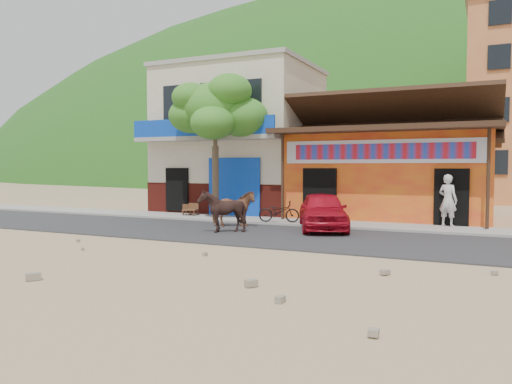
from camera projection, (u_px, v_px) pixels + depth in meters
ground at (256, 249)px, 13.84m from camera, size 120.00×120.00×0.00m
road at (289, 236)px, 16.10m from camera, size 60.00×5.00×0.04m
sidewalk at (322, 224)px, 19.27m from camera, size 60.00×2.00×0.12m
dance_club at (393, 177)px, 21.95m from camera, size 8.00×6.00×3.60m
cafe_building at (241, 142)px, 25.03m from camera, size 7.00×6.00×7.00m
hillside at (449, 103)px, 76.53m from camera, size 100.00×40.00×24.00m
tree at (215, 146)px, 20.87m from camera, size 3.00×3.00×6.00m
cow_tan at (233, 209)px, 18.46m from camera, size 1.75×1.33×1.34m
cow_dark at (222, 211)px, 16.87m from camera, size 1.33×1.18×1.45m
red_car at (323, 211)px, 17.68m from camera, size 2.95×4.23×1.34m
scooter at (279, 212)px, 19.24m from camera, size 1.66×0.94×0.83m
pedestrian at (448, 200)px, 17.94m from camera, size 0.81×0.69×1.88m
cafe_chair_left at (192, 204)px, 21.92m from camera, size 0.52×0.52×0.99m
cafe_chair_right at (187, 205)px, 22.03m from camera, size 0.56×0.56×0.89m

